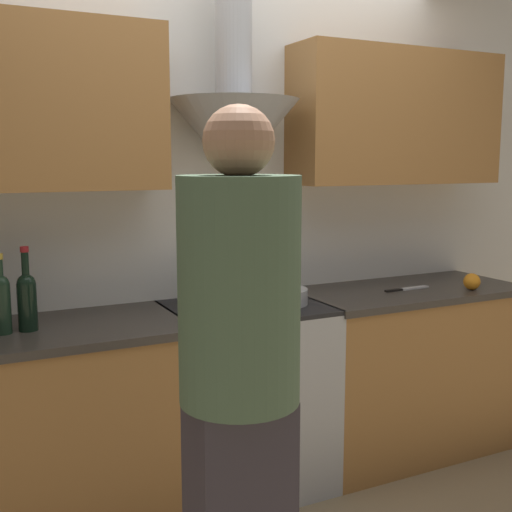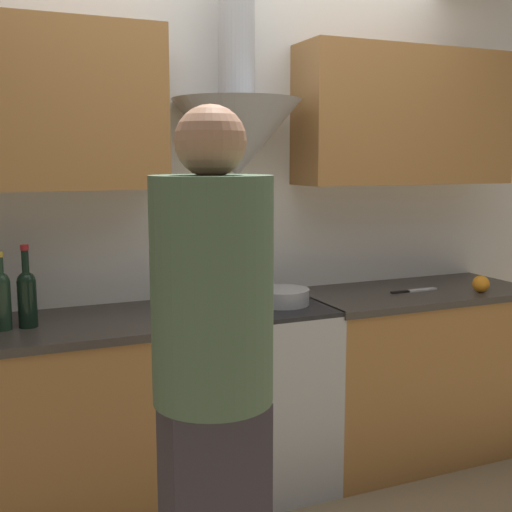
{
  "view_description": "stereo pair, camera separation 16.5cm",
  "coord_description": "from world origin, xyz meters",
  "px_view_note": "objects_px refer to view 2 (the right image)",
  "views": [
    {
      "loc": [
        -1.27,
        -2.31,
        1.58
      ],
      "look_at": [
        0.0,
        0.25,
        1.15
      ],
      "focal_mm": 45.0,
      "sensor_mm": 36.0,
      "label": 1
    },
    {
      "loc": [
        -1.12,
        -2.38,
        1.58
      ],
      "look_at": [
        0.0,
        0.25,
        1.15
      ],
      "focal_mm": 45.0,
      "sensor_mm": 36.0,
      "label": 2
    }
  ],
  "objects_px": {
    "person_foreground_left": "(213,396)",
    "stove_range": "(248,396)",
    "wine_bottle_8": "(2,298)",
    "mixing_bowl": "(282,296)",
    "orange_fruit": "(481,284)",
    "wine_bottle_9": "(27,295)",
    "stock_pot": "(212,292)"
  },
  "relations": [
    {
      "from": "wine_bottle_9",
      "to": "mixing_bowl",
      "type": "height_order",
      "value": "wine_bottle_9"
    },
    {
      "from": "stock_pot",
      "to": "wine_bottle_9",
      "type": "bearing_deg",
      "value": -176.59
    },
    {
      "from": "wine_bottle_9",
      "to": "orange_fruit",
      "type": "height_order",
      "value": "wine_bottle_9"
    },
    {
      "from": "stove_range",
      "to": "mixing_bowl",
      "type": "distance_m",
      "value": 0.51
    },
    {
      "from": "wine_bottle_8",
      "to": "mixing_bowl",
      "type": "xyz_separation_m",
      "value": [
        1.23,
        -0.02,
        -0.1
      ]
    },
    {
      "from": "stove_range",
      "to": "mixing_bowl",
      "type": "xyz_separation_m",
      "value": [
        0.16,
        -0.04,
        0.48
      ]
    },
    {
      "from": "orange_fruit",
      "to": "stove_range",
      "type": "bearing_deg",
      "value": 171.07
    },
    {
      "from": "stove_range",
      "to": "wine_bottle_9",
      "type": "bearing_deg",
      "value": -179.51
    },
    {
      "from": "wine_bottle_9",
      "to": "person_foreground_left",
      "type": "xyz_separation_m",
      "value": [
        0.39,
        -1.17,
        -0.08
      ]
    },
    {
      "from": "wine_bottle_8",
      "to": "wine_bottle_9",
      "type": "relative_size",
      "value": 0.94
    },
    {
      "from": "wine_bottle_8",
      "to": "person_foreground_left",
      "type": "xyz_separation_m",
      "value": [
        0.49,
        -1.16,
        -0.08
      ]
    },
    {
      "from": "stock_pot",
      "to": "orange_fruit",
      "type": "relative_size",
      "value": 2.62
    },
    {
      "from": "wine_bottle_8",
      "to": "stock_pot",
      "type": "distance_m",
      "value": 0.91
    },
    {
      "from": "wine_bottle_8",
      "to": "person_foreground_left",
      "type": "distance_m",
      "value": 1.26
    },
    {
      "from": "wine_bottle_8",
      "to": "stock_pot",
      "type": "relative_size",
      "value": 1.38
    },
    {
      "from": "mixing_bowl",
      "to": "orange_fruit",
      "type": "distance_m",
      "value": 1.08
    },
    {
      "from": "mixing_bowl",
      "to": "wine_bottle_8",
      "type": "bearing_deg",
      "value": 179.05
    },
    {
      "from": "stove_range",
      "to": "mixing_bowl",
      "type": "bearing_deg",
      "value": -12.83
    },
    {
      "from": "wine_bottle_8",
      "to": "orange_fruit",
      "type": "xyz_separation_m",
      "value": [
        2.3,
        -0.18,
        -0.09
      ]
    },
    {
      "from": "orange_fruit",
      "to": "person_foreground_left",
      "type": "bearing_deg",
      "value": -151.41
    },
    {
      "from": "orange_fruit",
      "to": "person_foreground_left",
      "type": "relative_size",
      "value": 0.05
    },
    {
      "from": "stove_range",
      "to": "wine_bottle_8",
      "type": "xyz_separation_m",
      "value": [
        -1.07,
        -0.02,
        0.58
      ]
    },
    {
      "from": "person_foreground_left",
      "to": "stove_range",
      "type": "bearing_deg",
      "value": 63.69
    },
    {
      "from": "wine_bottle_8",
      "to": "person_foreground_left",
      "type": "bearing_deg",
      "value": -67.16
    },
    {
      "from": "stove_range",
      "to": "stock_pot",
      "type": "relative_size",
      "value": 3.89
    },
    {
      "from": "stove_range",
      "to": "mixing_bowl",
      "type": "relative_size",
      "value": 3.46
    },
    {
      "from": "stove_range",
      "to": "orange_fruit",
      "type": "bearing_deg",
      "value": -8.93
    },
    {
      "from": "stove_range",
      "to": "stock_pot",
      "type": "xyz_separation_m",
      "value": [
        -0.16,
        0.04,
        0.51
      ]
    },
    {
      "from": "wine_bottle_8",
      "to": "wine_bottle_9",
      "type": "bearing_deg",
      "value": 4.8
    },
    {
      "from": "stove_range",
      "to": "person_foreground_left",
      "type": "xyz_separation_m",
      "value": [
        -0.58,
        -1.18,
        0.5
      ]
    },
    {
      "from": "wine_bottle_9",
      "to": "stock_pot",
      "type": "bearing_deg",
      "value": 3.41
    },
    {
      "from": "orange_fruit",
      "to": "stock_pot",
      "type": "bearing_deg",
      "value": 170.48
    }
  ]
}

